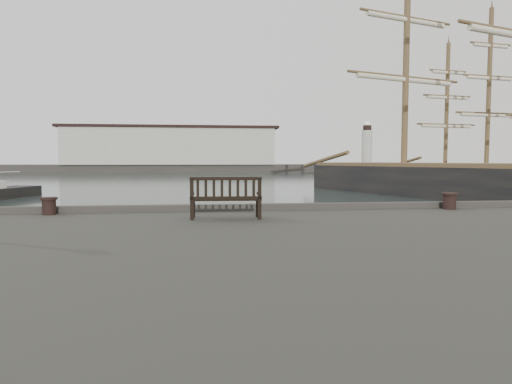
# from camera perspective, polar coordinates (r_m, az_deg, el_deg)

# --- Properties ---
(ground) EXTENTS (400.00, 400.00, 0.00)m
(ground) POSITION_cam_1_polar(r_m,az_deg,el_deg) (13.20, 0.14, -8.98)
(ground) COLOR black
(ground) RESTS_ON ground
(breakwater) EXTENTS (140.00, 9.50, 12.20)m
(breakwater) POSITION_cam_1_polar(r_m,az_deg,el_deg) (104.81, -8.71, 4.68)
(breakwater) COLOR #383530
(breakwater) RESTS_ON ground
(bench) EXTENTS (1.71, 0.65, 0.97)m
(bench) POSITION_cam_1_polar(r_m,az_deg,el_deg) (10.96, -3.79, -1.73)
(bench) COLOR black
(bench) RESTS_ON quay
(bollard_left) EXTENTS (0.51, 0.51, 0.45)m
(bollard_left) POSITION_cam_1_polar(r_m,az_deg,el_deg) (12.91, -24.46, -1.60)
(bollard_left) COLOR black
(bollard_left) RESTS_ON quay
(bollard_right) EXTENTS (0.59, 0.59, 0.47)m
(bollard_right) POSITION_cam_1_polar(r_m,az_deg,el_deg) (14.17, 23.02, -1.04)
(bollard_right) COLOR black
(bollard_right) RESTS_ON quay
(tall_ship_far) EXTENTS (8.65, 24.44, 20.53)m
(tall_ship_far) POSITION_cam_1_polar(r_m,az_deg,el_deg) (55.72, 26.78, 1.24)
(tall_ship_far) COLOR black
(tall_ship_far) RESTS_ON ground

